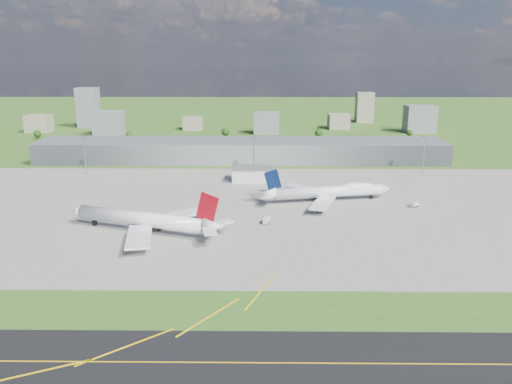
{
  "coord_description": "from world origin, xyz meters",
  "views": [
    {
      "loc": [
        15.02,
        -203.6,
        72.37
      ],
      "look_at": [
        12.3,
        37.61,
        9.0
      ],
      "focal_mm": 35.0,
      "sensor_mm": 36.0,
      "label": 1
    }
  ],
  "objects_px": {
    "airliner_blue_quad": "(330,192)",
    "van_white_near": "(267,221)",
    "van_white_far": "(414,205)",
    "tug_yellow": "(181,222)",
    "airliner_red_twin": "(146,220)"
  },
  "relations": [
    {
      "from": "airliner_blue_quad",
      "to": "tug_yellow",
      "type": "relative_size",
      "value": 17.4
    },
    {
      "from": "tug_yellow",
      "to": "van_white_far",
      "type": "height_order",
      "value": "van_white_far"
    },
    {
      "from": "van_white_far",
      "to": "airliner_blue_quad",
      "type": "bearing_deg",
      "value": 126.06
    },
    {
      "from": "van_white_near",
      "to": "airliner_blue_quad",
      "type": "bearing_deg",
      "value": -28.39
    },
    {
      "from": "van_white_far",
      "to": "van_white_near",
      "type": "bearing_deg",
      "value": 160.12
    },
    {
      "from": "airliner_red_twin",
      "to": "van_white_far",
      "type": "bearing_deg",
      "value": -142.98
    },
    {
      "from": "airliner_red_twin",
      "to": "van_white_near",
      "type": "height_order",
      "value": "airliner_red_twin"
    },
    {
      "from": "airliner_blue_quad",
      "to": "tug_yellow",
      "type": "xyz_separation_m",
      "value": [
        -72.86,
        -40.05,
        -4.27
      ]
    },
    {
      "from": "airliner_red_twin",
      "to": "tug_yellow",
      "type": "bearing_deg",
      "value": -120.71
    },
    {
      "from": "van_white_near",
      "to": "van_white_far",
      "type": "height_order",
      "value": "van_white_near"
    },
    {
      "from": "tug_yellow",
      "to": "van_white_near",
      "type": "distance_m",
      "value": 39.09
    },
    {
      "from": "airliner_red_twin",
      "to": "van_white_near",
      "type": "bearing_deg",
      "value": -146.61
    },
    {
      "from": "airliner_blue_quad",
      "to": "van_white_far",
      "type": "bearing_deg",
      "value": -25.57
    },
    {
      "from": "tug_yellow",
      "to": "van_white_near",
      "type": "height_order",
      "value": "van_white_near"
    },
    {
      "from": "airliner_blue_quad",
      "to": "van_white_near",
      "type": "xyz_separation_m",
      "value": [
        -33.82,
        -38.2,
        -3.8
      ]
    }
  ]
}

